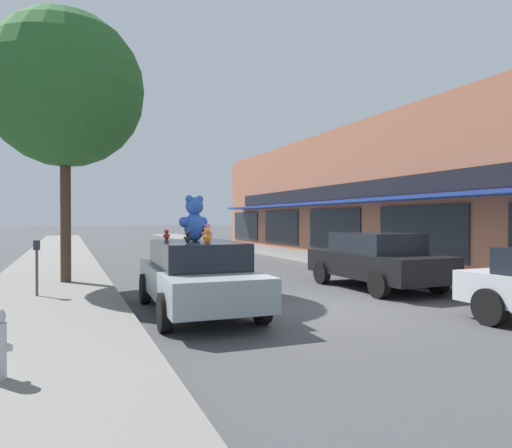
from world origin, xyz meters
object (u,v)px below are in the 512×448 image
(teddy_bear_giant, at_px, (194,219))
(teddy_bear_black, at_px, (188,237))
(street_tree, at_px, (65,90))
(parking_meter, at_px, (37,260))
(teddy_bear_pink, at_px, (207,233))
(plush_art_car, at_px, (197,275))
(teddy_bear_orange, at_px, (207,236))
(teddy_bear_red, at_px, (167,235))
(teddy_bear_cream, at_px, (196,232))
(parked_car_far_center, at_px, (376,259))

(teddy_bear_giant, distance_m, teddy_bear_black, 0.86)
(street_tree, xyz_separation_m, parking_meter, (-0.61, -2.28, -4.56))
(teddy_bear_giant, relative_size, teddy_bear_pink, 2.64)
(plush_art_car, relative_size, street_tree, 0.60)
(street_tree, bearing_deg, plush_art_car, -62.84)
(teddy_bear_orange, bearing_deg, teddy_bear_pink, -123.40)
(teddy_bear_pink, height_order, parking_meter, teddy_bear_pink)
(plush_art_car, height_order, teddy_bear_red, teddy_bear_red)
(plush_art_car, relative_size, teddy_bear_giant, 4.79)
(teddy_bear_giant, height_order, teddy_bear_cream, teddy_bear_giant)
(teddy_bear_orange, xyz_separation_m, street_tree, (-2.44, 5.68, 3.93))
(parked_car_far_center, bearing_deg, street_tree, 155.57)
(teddy_bear_orange, height_order, street_tree, street_tree)
(teddy_bear_red, bearing_deg, teddy_bear_orange, 93.13)
(teddy_bear_red, xyz_separation_m, teddy_bear_orange, (0.39, -1.83, 0.03))
(plush_art_car, height_order, teddy_bear_giant, teddy_bear_giant)
(teddy_bear_red, bearing_deg, parked_car_far_center, 174.10)
(teddy_bear_pink, distance_m, teddy_bear_red, 1.11)
(teddy_bear_black, bearing_deg, teddy_bear_giant, -81.24)
(teddy_bear_black, height_order, teddy_bear_red, teddy_bear_black)
(teddy_bear_pink, bearing_deg, plush_art_car, 0.18)
(plush_art_car, height_order, street_tree, street_tree)
(teddy_bear_giant, relative_size, teddy_bear_red, 4.20)
(teddy_bear_giant, height_order, teddy_bear_red, teddy_bear_giant)
(plush_art_car, height_order, teddy_bear_orange, teddy_bear_orange)
(teddy_bear_cream, bearing_deg, parked_car_far_center, 168.72)
(teddy_bear_giant, relative_size, parked_car_far_center, 0.22)
(teddy_bear_giant, distance_m, teddy_bear_orange, 1.12)
(teddy_bear_orange, height_order, parking_meter, teddy_bear_orange)
(teddy_bear_giant, xyz_separation_m, teddy_bear_pink, (0.23, -0.14, -0.28))
(teddy_bear_black, distance_m, parked_car_far_center, 6.01)
(teddy_bear_giant, bearing_deg, teddy_bear_cream, -132.07)
(teddy_bear_orange, bearing_deg, parked_car_far_center, -176.13)
(teddy_bear_red, relative_size, street_tree, 0.03)
(teddy_bear_black, height_order, teddy_bear_pink, teddy_bear_pink)
(plush_art_car, relative_size, teddy_bear_cream, 12.88)
(teddy_bear_pink, bearing_deg, parked_car_far_center, 175.69)
(teddy_bear_cream, height_order, street_tree, street_tree)
(plush_art_car, xyz_separation_m, street_tree, (-2.48, 4.83, 4.74))
(teddy_bear_pink, relative_size, parking_meter, 0.28)
(plush_art_car, relative_size, parked_car_far_center, 1.06)
(teddy_bear_giant, xyz_separation_m, teddy_bear_cream, (0.16, 0.42, -0.29))
(teddy_bear_cream, xyz_separation_m, parking_meter, (-3.24, 1.91, -0.66))
(teddy_bear_pink, bearing_deg, teddy_bear_orange, 56.78)
(teddy_bear_giant, relative_size, street_tree, 0.13)
(teddy_bear_pink, relative_size, teddy_bear_red, 1.59)
(teddy_bear_pink, relative_size, parked_car_far_center, 0.08)
(plush_art_car, xyz_separation_m, parked_car_far_center, (5.37, 1.26, 0.03))
(teddy_bear_orange, distance_m, parking_meter, 4.61)
(plush_art_car, xyz_separation_m, teddy_bear_red, (-0.42, 0.97, 0.78))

